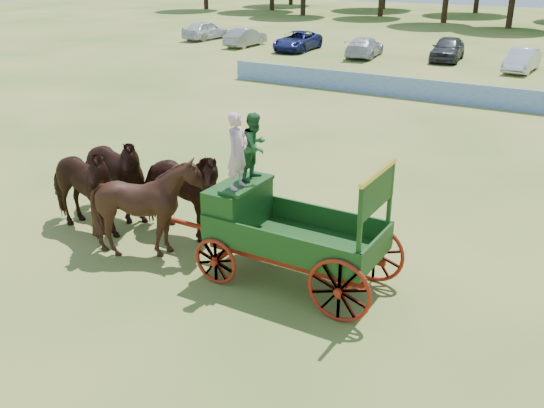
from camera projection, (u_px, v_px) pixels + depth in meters
The scene contains 7 objects.
ground at pixel (309, 254), 14.98m from camera, with size 160.00×160.00×0.00m, color tan.
horse_lead_left at pixel (78, 189), 15.67m from camera, with size 1.35×2.96×2.50m, color #32180E.
horse_lead_right at pixel (109, 176), 16.54m from camera, with size 1.35×2.96×2.50m, color #32180E.
horse_wheel_left at pixel (149, 207), 14.54m from camera, with size 2.02×2.27×2.50m, color #32180E.
horse_wheel_right at pixel (178, 193), 15.42m from camera, with size 1.35×2.96×2.50m, color #32180E.
farm_dray at pixel (267, 208), 13.45m from camera, with size 5.99×2.00×3.83m.
sponsor_banner at pixel (460, 94), 29.57m from camera, with size 26.00×0.08×1.05m, color #1E45A4.
Camera 1 is at (5.99, -11.97, 6.90)m, focal length 40.00 mm.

